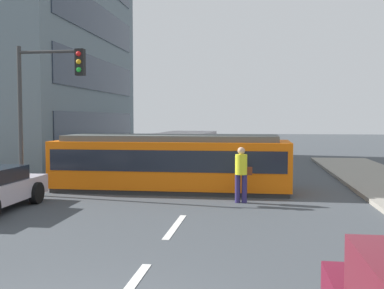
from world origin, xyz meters
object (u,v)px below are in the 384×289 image
at_px(pedestrian_crossing, 241,171).
at_px(parked_sedan_far, 101,161).
at_px(traffic_light_mast, 45,92).
at_px(streetcar_tram, 172,162).
at_px(city_bus, 185,147).

bearing_deg(pedestrian_crossing, parked_sedan_far, 137.10).
bearing_deg(traffic_light_mast, parked_sedan_far, 91.57).
distance_m(streetcar_tram, city_bus, 7.46).
relative_size(streetcar_tram, traffic_light_mast, 1.68).
relative_size(pedestrian_crossing, traffic_light_mast, 0.34).
xyz_separation_m(streetcar_tram, parked_sedan_far, (-3.99, 3.96, -0.38)).
bearing_deg(traffic_light_mast, streetcar_tram, 23.49).
bearing_deg(parked_sedan_far, pedestrian_crossing, -42.90).
height_order(city_bus, parked_sedan_far, city_bus).
height_order(pedestrian_crossing, parked_sedan_far, pedestrian_crossing).
xyz_separation_m(streetcar_tram, city_bus, (-0.67, 7.43, 0.04)).
xyz_separation_m(streetcar_tram, traffic_light_mast, (-3.84, -1.67, 2.38)).
relative_size(city_bus, parked_sedan_far, 1.41).
bearing_deg(parked_sedan_far, traffic_light_mast, -88.43).
height_order(city_bus, pedestrian_crossing, city_bus).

